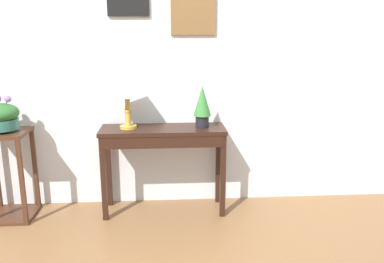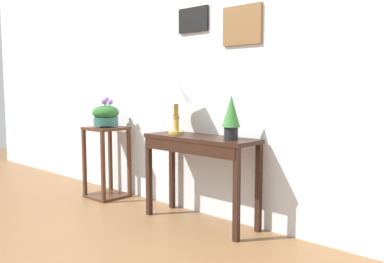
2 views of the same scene
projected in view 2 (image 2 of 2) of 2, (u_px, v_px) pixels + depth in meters
The scene contains 6 objects.
back_wall_with_art at pixel (220, 67), 3.79m from camera, with size 9.00×0.13×2.80m.
console_table at pixel (199, 151), 3.65m from camera, with size 1.09×0.37×0.78m.
table_lamp at pixel (176, 93), 3.81m from camera, with size 0.31×0.31×0.51m.
potted_plant_on_console at pixel (231, 115), 3.39m from camera, with size 0.15×0.15×0.37m.
pedestal_stand_left at pixel (107, 162), 4.58m from camera, with size 0.39×0.39×0.78m.
planter_bowl_wide at pixel (106, 115), 4.52m from camera, with size 0.29×0.29×0.33m.
Camera 2 is at (2.40, -1.46, 1.21)m, focal length 38.86 mm.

